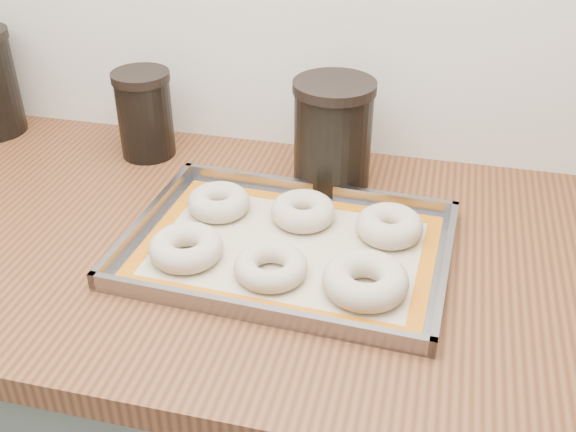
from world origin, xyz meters
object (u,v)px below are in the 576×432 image
(baking_tray, at_px, (288,247))
(bagel_front_mid, at_px, (271,267))
(bagel_back_left, at_px, (219,202))
(canister_mid, at_px, (145,114))
(bagel_front_left, at_px, (186,248))
(canister_right, at_px, (333,134))
(bagel_back_right, at_px, (389,226))
(bagel_front_right, at_px, (365,280))
(bagel_back_mid, at_px, (303,211))

(baking_tray, xyz_separation_m, bagel_front_mid, (-0.01, -0.07, 0.01))
(bagel_back_left, distance_m, canister_mid, 0.26)
(bagel_front_left, height_order, canister_right, canister_right)
(canister_mid, bearing_deg, canister_right, -4.17)
(bagel_back_right, distance_m, canister_right, 0.20)
(bagel_front_right, bearing_deg, canister_mid, 144.72)
(bagel_back_left, bearing_deg, bagel_back_mid, 2.30)
(bagel_back_mid, relative_size, canister_right, 0.55)
(bagel_front_left, distance_m, bagel_front_right, 0.26)
(bagel_front_right, distance_m, bagel_back_right, 0.14)
(baking_tray, height_order, bagel_front_mid, bagel_front_mid)
(bagel_front_mid, distance_m, canister_right, 0.30)
(bagel_back_mid, xyz_separation_m, canister_right, (0.02, 0.14, 0.07))
(bagel_back_right, distance_m, canister_mid, 0.50)
(canister_mid, xyz_separation_m, canister_right, (0.35, -0.03, 0.01))
(bagel_front_left, xyz_separation_m, bagel_front_mid, (0.13, -0.01, -0.00))
(bagel_back_left, relative_size, bagel_back_mid, 0.98)
(bagel_back_right, bearing_deg, canister_right, 127.41)
(bagel_front_left, bearing_deg, bagel_front_mid, -5.37)
(bagel_front_right, bearing_deg, bagel_front_mid, 178.13)
(canister_mid, bearing_deg, bagel_back_left, -41.27)
(bagel_back_mid, bearing_deg, bagel_back_left, -177.70)
(bagel_back_left, xyz_separation_m, bagel_back_right, (0.27, -0.01, 0.00))
(bagel_back_left, bearing_deg, bagel_front_mid, -49.15)
(canister_right, bearing_deg, bagel_back_right, -52.59)
(baking_tray, xyz_separation_m, bagel_back_right, (0.14, 0.06, 0.02))
(bagel_back_right, bearing_deg, bagel_front_mid, -137.28)
(canister_right, bearing_deg, bagel_back_left, -136.45)
(bagel_back_right, bearing_deg, baking_tray, -155.13)
(baking_tray, distance_m, bagel_back_left, 0.15)
(bagel_front_mid, xyz_separation_m, canister_right, (0.03, 0.29, 0.07))
(bagel_front_right, height_order, canister_mid, canister_mid)
(bagel_front_right, height_order, canister_right, canister_right)
(bagel_back_mid, bearing_deg, bagel_front_right, -51.97)
(baking_tray, relative_size, bagel_back_right, 4.77)
(bagel_front_mid, relative_size, bagel_back_left, 1.04)
(baking_tray, distance_m, canister_right, 0.23)
(bagel_front_left, distance_m, canister_mid, 0.36)
(bagel_front_right, xyz_separation_m, bagel_back_right, (0.02, 0.14, -0.00))
(bagel_front_right, bearing_deg, bagel_back_left, 150.03)
(bagel_front_right, distance_m, canister_mid, 0.55)
(bagel_back_left, distance_m, bagel_back_mid, 0.13)
(bagel_front_right, height_order, bagel_back_right, same)
(baking_tray, relative_size, bagel_front_mid, 4.69)
(canister_right, bearing_deg, canister_mid, 175.83)
(baking_tray, xyz_separation_m, bagel_back_mid, (0.01, 0.08, 0.02))
(canister_mid, bearing_deg, bagel_back_mid, -26.66)
(canister_mid, bearing_deg, bagel_front_mid, -44.58)
(bagel_front_left, relative_size, canister_right, 0.58)
(baking_tray, relative_size, bagel_front_right, 4.14)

